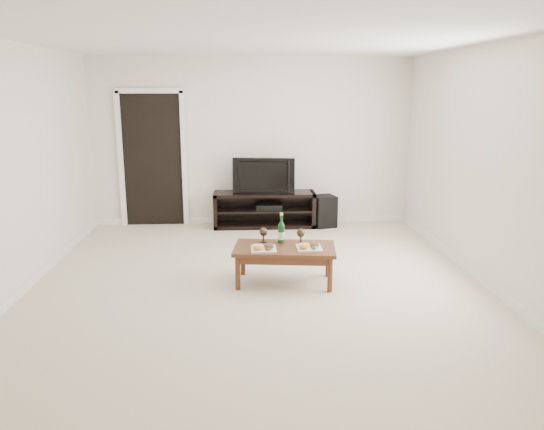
{
  "coord_description": "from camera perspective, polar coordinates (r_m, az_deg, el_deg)",
  "views": [
    {
      "loc": [
        -0.15,
        -5.59,
        2.12
      ],
      "look_at": [
        0.18,
        0.33,
        0.7
      ],
      "focal_mm": 35.0,
      "sensor_mm": 36.0,
      "label": 1
    }
  ],
  "objects": [
    {
      "name": "floor",
      "position": [
        5.98,
        -1.55,
        -7.3
      ],
      "size": [
        5.5,
        5.5,
        0.0
      ],
      "primitive_type": "plane",
      "color": "beige",
      "rests_on": "ground"
    },
    {
      "name": "coffee_table",
      "position": [
        5.92,
        1.35,
        -5.38
      ],
      "size": [
        1.17,
        0.73,
        0.42
      ],
      "primitive_type": "cube",
      "rotation": [
        0.0,
        0.0,
        -0.12
      ],
      "color": "#582D18",
      "rests_on": "ground"
    },
    {
      "name": "television",
      "position": [
        8.2,
        -0.85,
        4.35
      ],
      "size": [
        0.96,
        0.25,
        0.55
      ],
      "primitive_type": "imported",
      "rotation": [
        0.0,
        0.0,
        -0.13
      ],
      "color": "black",
      "rests_on": "media_console"
    },
    {
      "name": "goblet_left",
      "position": [
        6.0,
        -0.93,
        -2.15
      ],
      "size": [
        0.09,
        0.09,
        0.17
      ],
      "primitive_type": null,
      "color": "#372C1E",
      "rests_on": "coffee_table"
    },
    {
      "name": "goblet_right",
      "position": [
        5.97,
        3.11,
        -2.26
      ],
      "size": [
        0.09,
        0.09,
        0.17
      ],
      "primitive_type": null,
      "color": "#372C1E",
      "rests_on": "coffee_table"
    },
    {
      "name": "doorway",
      "position": [
        8.51,
        -12.7,
        5.73
      ],
      "size": [
        0.9,
        0.02,
        2.05
      ],
      "primitive_type": "cube",
      "color": "black",
      "rests_on": "ground"
    },
    {
      "name": "ceiling",
      "position": [
        5.62,
        -1.73,
        18.56
      ],
      "size": [
        5.0,
        5.5,
        0.04
      ],
      "primitive_type": "cube",
      "color": "white",
      "rests_on": "back_wall"
    },
    {
      "name": "plate_right",
      "position": [
        5.78,
        4.01,
        -3.32
      ],
      "size": [
        0.27,
        0.27,
        0.07
      ],
      "primitive_type": "cube",
      "color": "white",
      "rests_on": "coffee_table"
    },
    {
      "name": "wine_bottle",
      "position": [
        5.95,
        1.01,
        -1.4
      ],
      "size": [
        0.07,
        0.07,
        0.35
      ],
      "primitive_type": "cylinder",
      "color": "#0F3715",
      "rests_on": "coffee_table"
    },
    {
      "name": "subwoofer",
      "position": [
        8.35,
        5.6,
        0.41
      ],
      "size": [
        0.4,
        0.4,
        0.49
      ],
      "primitive_type": "cube",
      "rotation": [
        0.0,
        0.0,
        0.27
      ],
      "color": "black",
      "rests_on": "ground"
    },
    {
      "name": "back_wall",
      "position": [
        8.4,
        -2.18,
        7.84
      ],
      "size": [
        5.0,
        0.04,
        2.6
      ],
      "primitive_type": "cube",
      "color": "white",
      "rests_on": "ground"
    },
    {
      "name": "media_console",
      "position": [
        8.3,
        -0.83,
        0.6
      ],
      "size": [
        1.57,
        0.45,
        0.55
      ],
      "primitive_type": "cube",
      "color": "black",
      "rests_on": "ground"
    },
    {
      "name": "av_receiver",
      "position": [
        8.28,
        -0.31,
        0.93
      ],
      "size": [
        0.41,
        0.31,
        0.08
      ],
      "primitive_type": "cube",
      "rotation": [
        0.0,
        0.0,
        -0.04
      ],
      "color": "black",
      "rests_on": "media_console"
    },
    {
      "name": "plate_left",
      "position": [
        5.73,
        -0.91,
        -3.44
      ],
      "size": [
        0.27,
        0.27,
        0.07
      ],
      "primitive_type": "cube",
      "color": "white",
      "rests_on": "coffee_table"
    }
  ]
}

